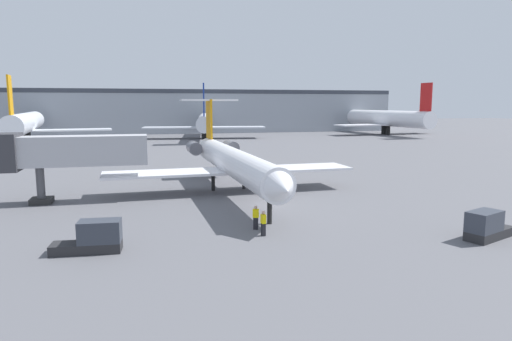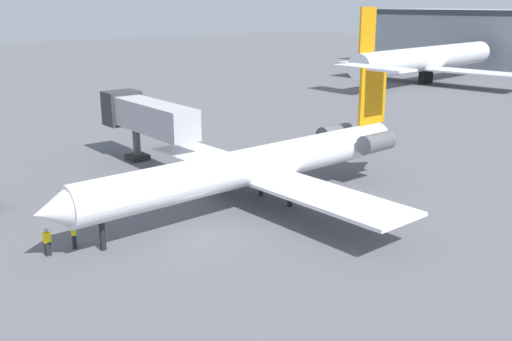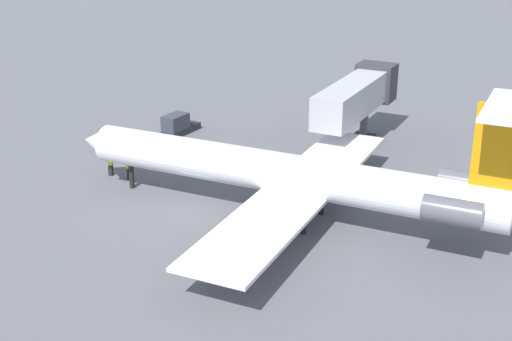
{
  "view_description": "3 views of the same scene",
  "coord_description": "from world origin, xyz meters",
  "px_view_note": "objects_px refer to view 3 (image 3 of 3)",
  "views": [
    {
      "loc": [
        -9.84,
        -37.27,
        8.69
      ],
      "look_at": [
        0.62,
        3.94,
        2.47
      ],
      "focal_mm": 32.16,
      "sensor_mm": 36.0,
      "label": 1
    },
    {
      "loc": [
        29.97,
        -19.1,
        14.23
      ],
      "look_at": [
        1.07,
        4.2,
        3.54
      ],
      "focal_mm": 40.89,
      "sensor_mm": 36.0,
      "label": 2
    },
    {
      "loc": [
        36.16,
        22.7,
        19.34
      ],
      "look_at": [
        0.46,
        4.69,
        3.68
      ],
      "focal_mm": 48.53,
      "sensor_mm": 36.0,
      "label": 3
    }
  ],
  "objects_px": {
    "jet_bridge": "(359,95)",
    "ground_crew_loader": "(110,165)",
    "regional_jet": "(299,175)",
    "baggage_tug_lead": "(178,125)",
    "ground_crew_marshaller": "(129,168)"
  },
  "relations": [
    {
      "from": "jet_bridge",
      "to": "baggage_tug_lead",
      "type": "relative_size",
      "value": 3.17
    },
    {
      "from": "regional_jet",
      "to": "jet_bridge",
      "type": "height_order",
      "value": "regional_jet"
    },
    {
      "from": "ground_crew_marshaller",
      "to": "ground_crew_loader",
      "type": "bearing_deg",
      "value": -86.62
    },
    {
      "from": "ground_crew_marshaller",
      "to": "ground_crew_loader",
      "type": "relative_size",
      "value": 1.0
    },
    {
      "from": "ground_crew_marshaller",
      "to": "baggage_tug_lead",
      "type": "bearing_deg",
      "value": -166.95
    },
    {
      "from": "jet_bridge",
      "to": "baggage_tug_lead",
      "type": "distance_m",
      "value": 16.09
    },
    {
      "from": "regional_jet",
      "to": "baggage_tug_lead",
      "type": "relative_size",
      "value": 7.78
    },
    {
      "from": "regional_jet",
      "to": "ground_crew_marshaller",
      "type": "relative_size",
      "value": 18.88
    },
    {
      "from": "ground_crew_loader",
      "to": "baggage_tug_lead",
      "type": "relative_size",
      "value": 0.41
    },
    {
      "from": "jet_bridge",
      "to": "ground_crew_loader",
      "type": "distance_m",
      "value": 20.79
    },
    {
      "from": "regional_jet",
      "to": "jet_bridge",
      "type": "relative_size",
      "value": 2.45
    },
    {
      "from": "ground_crew_loader",
      "to": "baggage_tug_lead",
      "type": "height_order",
      "value": "baggage_tug_lead"
    },
    {
      "from": "regional_jet",
      "to": "baggage_tug_lead",
      "type": "xyz_separation_m",
      "value": [
        -11.45,
        -16.5,
        -2.32
      ]
    },
    {
      "from": "jet_bridge",
      "to": "baggage_tug_lead",
      "type": "xyz_separation_m",
      "value": [
        4.03,
        -15.15,
        -3.64
      ]
    },
    {
      "from": "regional_jet",
      "to": "baggage_tug_lead",
      "type": "bearing_deg",
      "value": -124.76
    }
  ]
}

